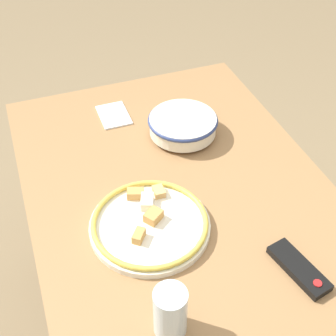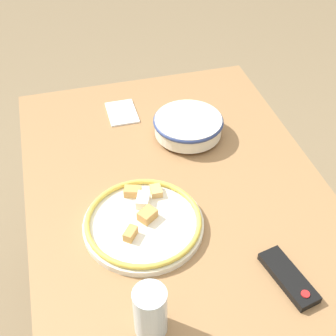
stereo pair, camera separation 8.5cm
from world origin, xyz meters
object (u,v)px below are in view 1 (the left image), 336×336
Objects in this scene: food_plate at (150,223)px; noodle_bowl at (183,125)px; tv_remote at (299,268)px; drinking_glass at (170,312)px.

noodle_bowl is at bearing 146.37° from food_plate.
food_plate reaches higher than tv_remote.
drinking_glass reaches higher than food_plate.
noodle_bowl is 1.27× the size of tv_remote.
noodle_bowl is 0.40m from food_plate.
tv_remote is at bearing 49.38° from food_plate.
noodle_bowl is 0.59m from tv_remote.
tv_remote is (0.25, 0.29, -0.01)m from food_plate.
food_plate is 0.38m from tv_remote.
food_plate is 0.29m from drinking_glass.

